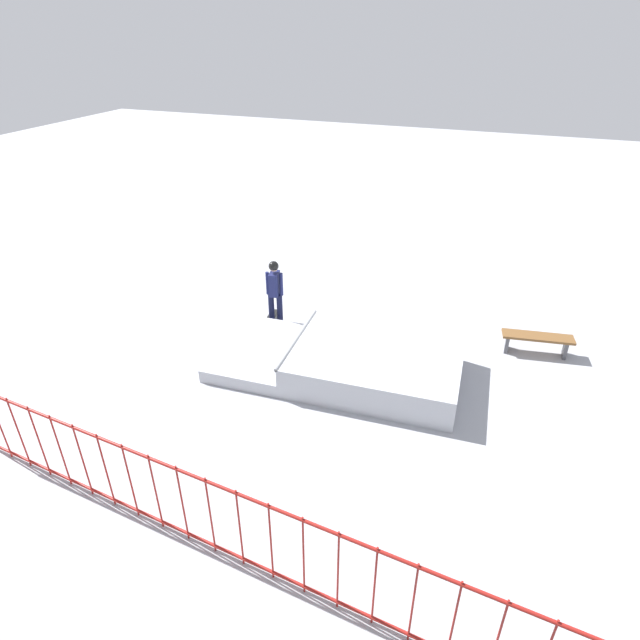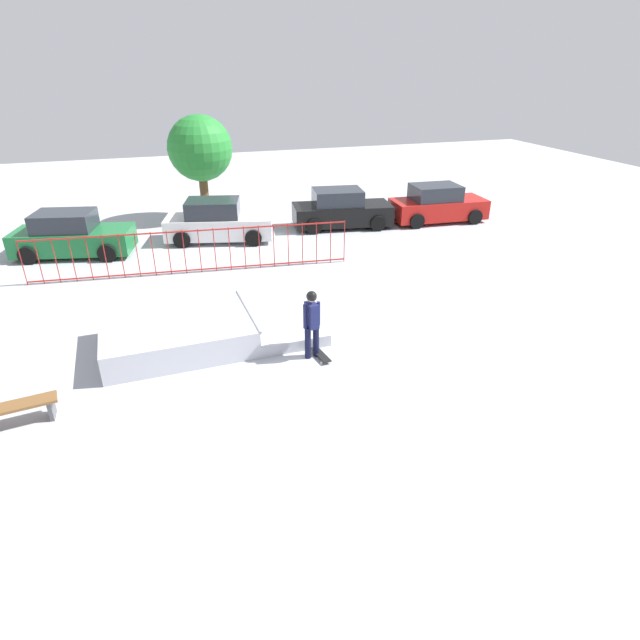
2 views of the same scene
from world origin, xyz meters
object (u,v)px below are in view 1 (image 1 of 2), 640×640
object	(u,v)px
skateboard	(271,317)
park_bench	(537,340)
skate_ramp	(354,363)
skater	(275,288)

from	to	relation	value
skateboard	park_bench	world-z (taller)	park_bench
skate_ramp	skater	world-z (taller)	skater
skate_ramp	park_bench	size ratio (longest dim) A/B	3.36
skate_ramp	skateboard	xyz separation A→B (m)	(2.75, -1.61, -0.24)
skate_ramp	park_bench	world-z (taller)	skate_ramp
skate_ramp	skateboard	distance (m)	3.20
skater	skateboard	size ratio (longest dim) A/B	2.10
park_bench	skate_ramp	bearing A→B (deg)	31.61
skater	park_bench	bearing A→B (deg)	87.33
skater	skateboard	world-z (taller)	skater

